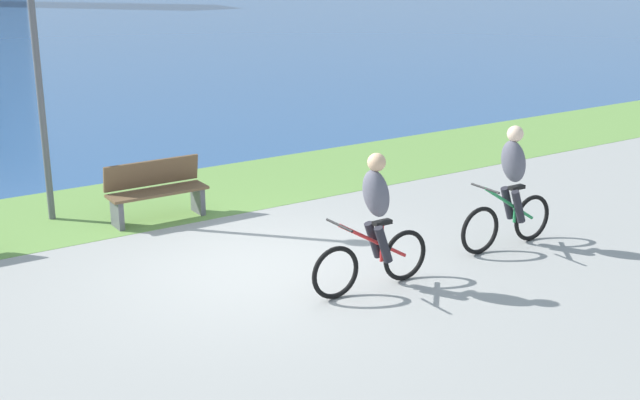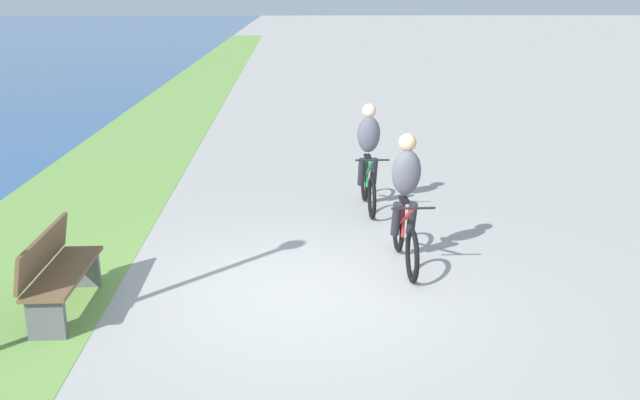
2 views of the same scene
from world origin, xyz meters
name	(u,v)px [view 1 (image 1 of 2)]	position (x,y,z in m)	size (l,w,h in m)	color
ground_plane	(260,268)	(0.00, 0.00, 0.00)	(300.00, 300.00, 0.00)	#9E9E99
grass_strip_bayside	(153,200)	(0.00, 3.55, 0.00)	(120.00, 2.82, 0.01)	#6B9947
cyclist_lead	(374,223)	(0.83, -1.34, 0.84)	(1.69, 0.52, 1.69)	black
cyclist_trailing	(511,188)	(3.27, -1.17, 0.84)	(1.65, 0.52, 1.70)	black
bench_near_path	(156,191)	(-0.32, 2.60, 0.45)	(1.50, 0.47, 0.90)	brown
lamppost_tall	(36,52)	(-1.66, 3.49, 2.53)	(0.28, 0.28, 3.86)	#595960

